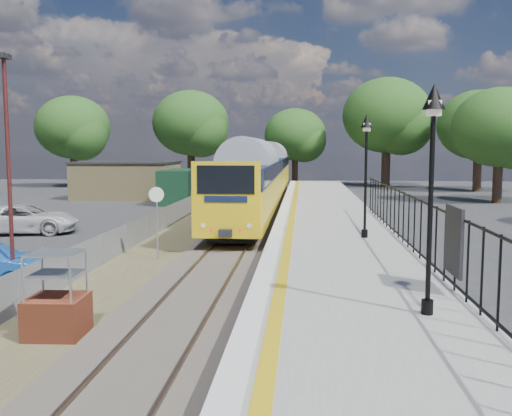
# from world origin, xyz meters

# --- Properties ---
(ground) EXTENTS (120.00, 120.00, 0.00)m
(ground) POSITION_xyz_m (0.00, 0.00, 0.00)
(ground) COLOR #2D2D30
(ground) RESTS_ON ground
(track_bed) EXTENTS (5.90, 80.00, 0.29)m
(track_bed) POSITION_xyz_m (-0.47, 9.67, 0.09)
(track_bed) COLOR #473F38
(track_bed) RESTS_ON ground
(platform) EXTENTS (5.00, 70.00, 0.90)m
(platform) POSITION_xyz_m (4.20, 8.00, 0.45)
(platform) COLOR gray
(platform) RESTS_ON ground
(platform_edge) EXTENTS (0.90, 70.00, 0.01)m
(platform_edge) POSITION_xyz_m (2.14, 8.00, 0.90)
(platform_edge) COLOR silver
(platform_edge) RESTS_ON platform
(victorian_lamp_south) EXTENTS (0.44, 0.44, 4.60)m
(victorian_lamp_south) POSITION_xyz_m (5.50, -4.00, 4.30)
(victorian_lamp_south) COLOR black
(victorian_lamp_south) RESTS_ON platform
(victorian_lamp_north) EXTENTS (0.44, 0.44, 4.60)m
(victorian_lamp_north) POSITION_xyz_m (5.30, 6.00, 4.30)
(victorian_lamp_north) COLOR black
(victorian_lamp_north) RESTS_ON platform
(palisade_fence) EXTENTS (0.12, 26.00, 2.00)m
(palisade_fence) POSITION_xyz_m (6.55, 2.24, 1.84)
(palisade_fence) COLOR black
(palisade_fence) RESTS_ON platform
(wire_fence) EXTENTS (0.06, 52.00, 1.20)m
(wire_fence) POSITION_xyz_m (-4.20, 12.00, 0.60)
(wire_fence) COLOR #999EA3
(wire_fence) RESTS_ON ground
(outbuilding) EXTENTS (10.80, 10.10, 3.12)m
(outbuilding) POSITION_xyz_m (-10.91, 31.21, 1.52)
(outbuilding) COLOR tan
(outbuilding) RESTS_ON ground
(tree_line) EXTENTS (56.80, 43.80, 11.88)m
(tree_line) POSITION_xyz_m (1.40, 42.00, 6.61)
(tree_line) COLOR #332319
(tree_line) RESTS_ON ground
(train) EXTENTS (2.82, 40.83, 3.51)m
(train) POSITION_xyz_m (0.00, 26.76, 2.34)
(train) COLOR gold
(train) RESTS_ON ground
(brick_plinth) EXTENTS (1.28, 1.28, 1.98)m
(brick_plinth) POSITION_xyz_m (-2.50, -3.47, 0.95)
(brick_plinth) COLOR #953F26
(brick_plinth) RESTS_ON ground
(speed_sign) EXTENTS (0.55, 0.21, 2.80)m
(speed_sign) POSITION_xyz_m (-2.50, 5.38, 1.91)
(speed_sign) COLOR #999EA3
(speed_sign) RESTS_ON ground
(carpark_lamp) EXTENTS (0.25, 0.50, 6.96)m
(carpark_lamp) POSITION_xyz_m (-5.64, 0.56, 3.97)
(carpark_lamp) COLOR #461817
(carpark_lamp) RESTS_ON ground
(car_white) EXTENTS (5.53, 3.25, 1.45)m
(car_white) POSITION_xyz_m (-10.87, 11.63, 0.72)
(car_white) COLOR silver
(car_white) RESTS_ON ground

